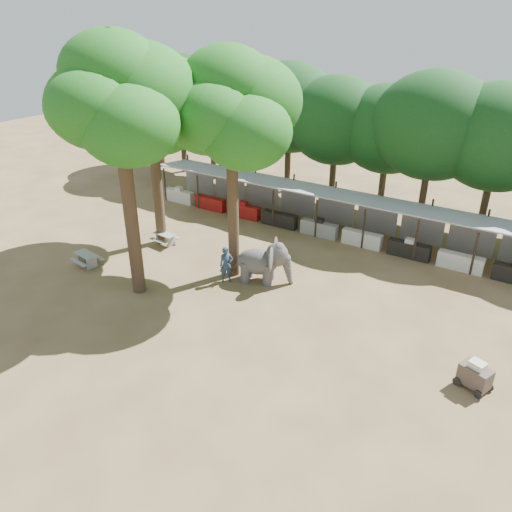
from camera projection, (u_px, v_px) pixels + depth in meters
The scene contains 11 objects.
ground at pixel (212, 351), 20.58m from camera, with size 100.00×100.00×0.00m, color brown.
vendor_stalls at pixel (347, 218), 30.51m from camera, with size 28.00×2.99×2.80m.
yard_tree_left at pixel (150, 101), 26.74m from camera, with size 7.10×6.90×11.02m.
yard_tree_center at pixel (118, 100), 21.07m from camera, with size 7.10×6.90×12.04m.
yard_tree_back at pixel (231, 108), 22.95m from camera, with size 7.10×6.90×11.36m.
backdrop_trees at pixel (384, 131), 32.48m from camera, with size 46.46×5.95×8.33m.
elephant at pixel (264, 262), 25.33m from camera, with size 3.04×2.31×2.26m.
handler at pixel (226, 265), 25.38m from camera, with size 0.69×0.46×1.92m, color #26384C.
picnic_table_near at pixel (87, 258), 27.18m from camera, with size 1.62×1.50×0.72m.
picnic_table_far at pixel (165, 237), 29.66m from camera, with size 1.52×1.40×0.70m.
cart_front at pixel (475, 375), 18.31m from camera, with size 1.41×1.18×1.18m.
Camera 1 is at (10.50, -13.10, 12.66)m, focal length 35.00 mm.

